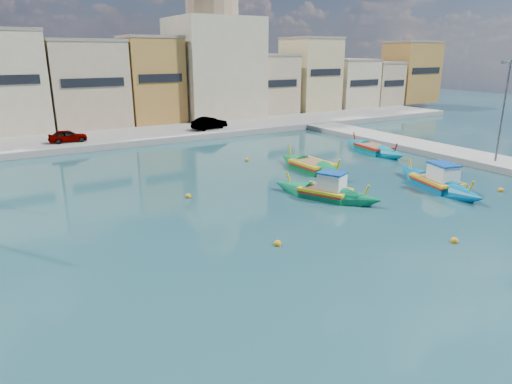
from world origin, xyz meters
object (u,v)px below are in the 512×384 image
object	(u,v)px
luzzu_blue_cabin	(326,193)
quay_street_lamp	(503,111)
luzzu_turquoise_cabin	(437,183)
church_block	(213,53)
luzzu_cyan_mid	(373,150)
luzzu_green	(312,167)

from	to	relation	value
luzzu_blue_cabin	quay_street_lamp	bearing A→B (deg)	-2.25
luzzu_turquoise_cabin	luzzu_blue_cabin	world-z (taller)	luzzu_turquoise_cabin
quay_street_lamp	luzzu_turquoise_cabin	xyz separation A→B (m)	(-8.54, -1.47, -4.01)
luzzu_blue_cabin	church_block	bearing A→B (deg)	75.31
luzzu_blue_cabin	luzzu_cyan_mid	world-z (taller)	luzzu_blue_cabin
luzzu_blue_cabin	luzzu_cyan_mid	bearing A→B (deg)	34.05
quay_street_lamp	luzzu_blue_cabin	bearing A→B (deg)	177.75
luzzu_turquoise_cabin	luzzu_cyan_mid	distance (m)	11.12
luzzu_cyan_mid	luzzu_turquoise_cabin	bearing A→B (deg)	-113.13
luzzu_blue_cabin	luzzu_green	size ratio (longest dim) A/B	0.92
quay_street_lamp	luzzu_blue_cabin	size ratio (longest dim) A/B	1.08
quay_street_lamp	luzzu_cyan_mid	distance (m)	10.53
quay_street_lamp	luzzu_blue_cabin	world-z (taller)	quay_street_lamp
quay_street_lamp	luzzu_turquoise_cabin	size ratio (longest dim) A/B	0.92
luzzu_blue_cabin	luzzu_cyan_mid	size ratio (longest dim) A/B	0.90
luzzu_green	church_block	bearing A→B (deg)	79.01
luzzu_green	luzzu_blue_cabin	bearing A→B (deg)	-120.49
luzzu_blue_cabin	luzzu_turquoise_cabin	bearing A→B (deg)	-15.39
luzzu_turquoise_cabin	luzzu_cyan_mid	xyz separation A→B (m)	(4.37, 10.22, -0.08)
luzzu_cyan_mid	luzzu_green	world-z (taller)	luzzu_green
luzzu_turquoise_cabin	luzzu_cyan_mid	bearing A→B (deg)	66.87
luzzu_turquoise_cabin	luzzu_blue_cabin	bearing A→B (deg)	164.61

